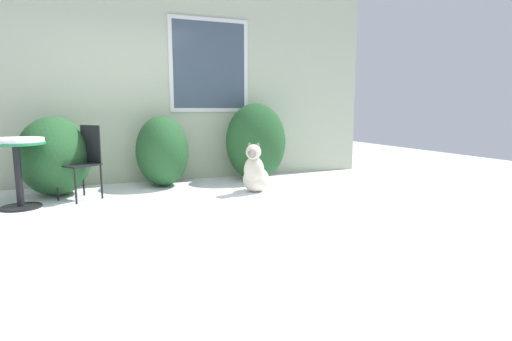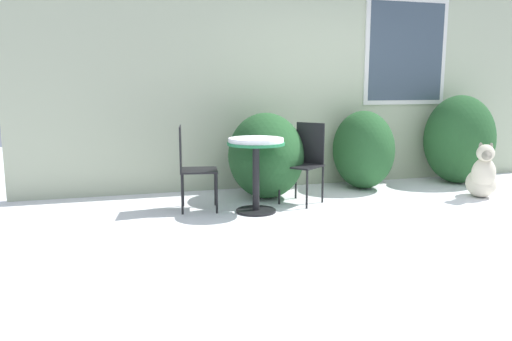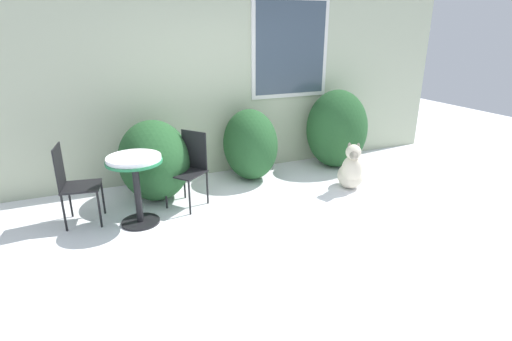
# 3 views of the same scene
# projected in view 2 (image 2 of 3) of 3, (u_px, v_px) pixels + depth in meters

# --- Properties ---
(ground_plane) EXTENTS (16.00, 16.00, 0.00)m
(ground_plane) POSITION_uv_depth(u_px,v_px,m) (410.00, 225.00, 4.90)
(ground_plane) COLOR white
(house_wall) EXTENTS (8.00, 0.10, 3.16)m
(house_wall) POSITION_uv_depth(u_px,v_px,m) (327.00, 67.00, 6.73)
(house_wall) COLOR #B2BC9E
(house_wall) RESTS_ON ground_plane
(shrub_left) EXTENTS (0.90, 1.07, 1.03)m
(shrub_left) POSITION_uv_depth(u_px,v_px,m) (266.00, 156.00, 6.01)
(shrub_left) COLOR #235128
(shrub_left) RESTS_ON ground_plane
(shrub_middle) EXTENTS (0.76, 0.96, 1.03)m
(shrub_middle) POSITION_uv_depth(u_px,v_px,m) (363.00, 150.00, 6.58)
(shrub_middle) COLOR #235128
(shrub_middle) RESTS_ON ground_plane
(shrub_right) EXTENTS (0.94, 0.95, 1.22)m
(shrub_right) POSITION_uv_depth(u_px,v_px,m) (459.00, 139.00, 6.93)
(shrub_right) COLOR #235128
(shrub_right) RESTS_ON ground_plane
(patio_table) EXTENTS (0.61, 0.61, 0.80)m
(patio_table) POSITION_uv_depth(u_px,v_px,m) (256.00, 155.00, 5.29)
(patio_table) COLOR black
(patio_table) RESTS_ON ground_plane
(patio_chair_near_table) EXTENTS (0.56, 0.56, 0.92)m
(patio_chair_near_table) POSITION_uv_depth(u_px,v_px,m) (305.00, 159.00, 5.77)
(patio_chair_near_table) COLOR black
(patio_chair_near_table) RESTS_ON ground_plane
(patio_chair_far_side) EXTENTS (0.46, 0.46, 0.92)m
(patio_chair_far_side) POSITION_uv_depth(u_px,v_px,m) (192.00, 164.00, 5.40)
(patio_chair_far_side) COLOR black
(patio_chair_far_side) RESTS_ON ground_plane
(dog) EXTENTS (0.54, 0.59, 0.69)m
(dog) POSITION_uv_depth(u_px,v_px,m) (482.00, 177.00, 6.04)
(dog) COLOR beige
(dog) RESTS_ON ground_plane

